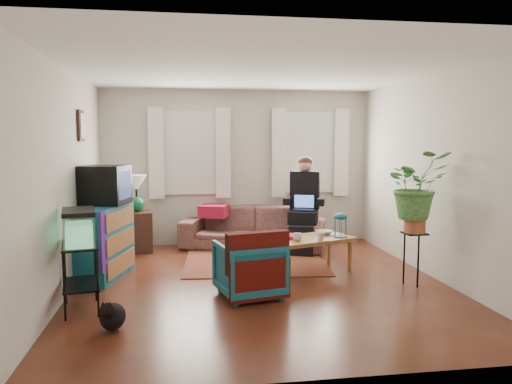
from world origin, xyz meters
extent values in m
cube|color=#4F2B14|center=(0.00, 0.00, 0.00)|extent=(4.50, 5.00, 0.01)
cube|color=white|center=(0.00, 0.00, 2.60)|extent=(4.50, 5.00, 0.01)
cube|color=silver|center=(0.00, 2.50, 1.30)|extent=(4.50, 0.01, 2.60)
cube|color=silver|center=(0.00, -2.50, 1.30)|extent=(4.50, 0.01, 2.60)
cube|color=silver|center=(-2.25, 0.00, 1.30)|extent=(0.01, 5.00, 2.60)
cube|color=silver|center=(2.25, 0.00, 1.30)|extent=(0.01, 5.00, 2.60)
cube|color=white|center=(-0.80, 2.48, 1.55)|extent=(1.08, 0.04, 1.38)
cube|color=white|center=(1.25, 2.48, 1.55)|extent=(1.08, 0.04, 1.38)
cube|color=white|center=(-0.80, 2.40, 1.55)|extent=(1.36, 0.06, 1.50)
cube|color=white|center=(1.25, 2.40, 1.55)|extent=(1.36, 0.06, 1.50)
cube|color=#3D2616|center=(-2.21, 0.85, 1.95)|extent=(0.04, 0.32, 0.40)
cube|color=brown|center=(0.08, 1.05, 0.01)|extent=(2.13, 1.76, 0.01)
imported|color=brown|center=(0.20, 2.05, 0.45)|extent=(2.47, 1.62, 0.90)
cube|color=#3F2717|center=(-1.65, 2.05, 0.32)|extent=(0.50, 0.50, 0.64)
cube|color=#126C71|center=(-1.99, 0.61, 0.47)|extent=(0.77, 1.14, 0.94)
cube|color=black|center=(-1.94, 0.71, 1.19)|extent=(0.69, 0.65, 0.50)
cube|color=black|center=(-2.00, -0.65, 0.35)|extent=(0.47, 0.68, 0.70)
cube|color=#7FD899|center=(-2.00, -0.65, 0.88)|extent=(0.42, 0.62, 0.37)
ellipsoid|color=black|center=(-1.61, -1.26, 0.16)|extent=(0.30, 0.40, 0.31)
imported|color=#105D61|center=(-0.21, -0.45, 0.35)|extent=(0.81, 0.78, 0.70)
cube|color=#9E0A0A|center=(-0.14, -0.71, 0.49)|extent=(0.72, 0.32, 0.58)
cube|color=brown|center=(0.73, 0.46, 0.23)|extent=(1.27, 0.96, 0.47)
imported|color=white|center=(0.53, 0.28, 0.52)|extent=(0.16, 0.16, 0.10)
imported|color=beige|center=(0.84, 0.31, 0.52)|extent=(0.13, 0.13, 0.10)
imported|color=white|center=(0.99, 0.66, 0.50)|extent=(0.28, 0.28, 0.06)
cylinder|color=#B21414|center=(0.39, 0.51, 0.49)|extent=(0.45, 0.45, 0.04)
cube|color=black|center=(1.84, -0.31, 0.33)|extent=(0.29, 0.29, 0.65)
imported|color=#599947|center=(1.84, -0.31, 1.10)|extent=(0.78, 0.69, 0.83)
camera|label=1|loc=(-0.96, -5.92, 1.77)|focal=35.00mm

